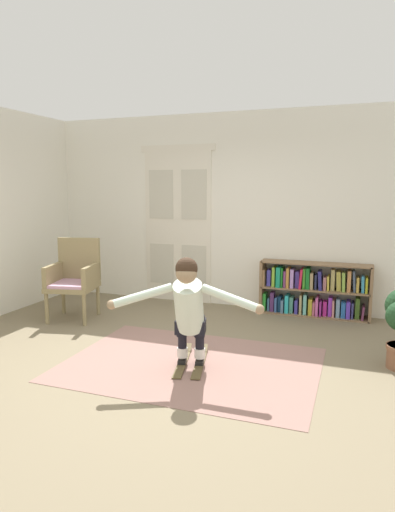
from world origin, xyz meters
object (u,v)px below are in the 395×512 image
Objects in this scene: bookshelf at (312,291)px; skis_pair at (191,361)px; person_skier at (189,305)px; wicker_chair at (74,277)px.

bookshelf is 2.46m from skis_pair.
wicker_chair is at bearing 151.04° from person_skier.
person_skier is at bearing -111.23° from bookshelf.
person_skier is (2.15, -1.19, 0.09)m from wicker_chair.
skis_pair is at bearing 103.18° from person_skier.
person_skier is (0.05, -0.20, 0.65)m from skis_pair.
wicker_chair is 2.39m from skis_pair.
skis_pair is (2.10, -0.99, -0.56)m from wicker_chair.
person_skier reaches higher than wicker_chair.
wicker_chair is at bearing 154.73° from skis_pair.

